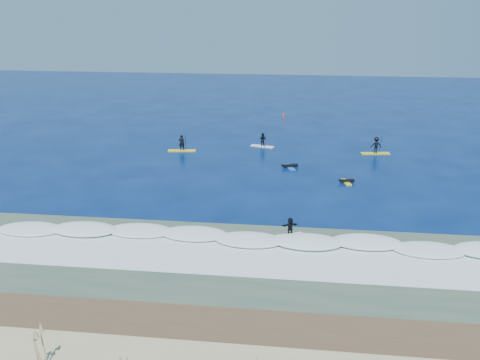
# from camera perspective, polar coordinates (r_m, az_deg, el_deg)

# --- Properties ---
(ground) EXTENTS (160.00, 160.00, 0.00)m
(ground) POSITION_cam_1_polar(r_m,az_deg,el_deg) (46.93, 1.14, -1.18)
(ground) COLOR #031641
(ground) RESTS_ON ground
(wet_sand_strip) EXTENTS (90.00, 5.00, 0.08)m
(wet_sand_strip) POSITION_cam_1_polar(r_m,az_deg,el_deg) (27.81, -3.65, -16.09)
(wet_sand_strip) COLOR brown
(wet_sand_strip) RESTS_ON ground
(shallow_water) EXTENTS (90.00, 13.00, 0.01)m
(shallow_water) POSITION_cam_1_polar(r_m,az_deg,el_deg) (34.16, -1.33, -9.01)
(shallow_water) COLOR #3A4F40
(shallow_water) RESTS_ON ground
(breaking_wave) EXTENTS (40.00, 6.00, 0.30)m
(breaking_wave) POSITION_cam_1_polar(r_m,az_deg,el_deg) (37.72, -0.45, -6.24)
(breaking_wave) COLOR white
(breaking_wave) RESTS_ON ground
(whitewater) EXTENTS (34.00, 5.00, 0.02)m
(whitewater) POSITION_cam_1_polar(r_m,az_deg,el_deg) (35.04, -1.09, -8.28)
(whitewater) COLOR silver
(whitewater) RESTS_ON ground
(sup_paddler_left) EXTENTS (3.13, 1.12, 2.15)m
(sup_paddler_left) POSITION_cam_1_polar(r_m,az_deg,el_deg) (59.79, -6.23, 3.71)
(sup_paddler_left) COLOR yellow
(sup_paddler_left) RESTS_ON ground
(sup_paddler_center) EXTENTS (2.73, 1.37, 1.86)m
(sup_paddler_center) POSITION_cam_1_polar(r_m,az_deg,el_deg) (61.31, 2.42, 4.20)
(sup_paddler_center) COLOR white
(sup_paddler_center) RESTS_ON ground
(sup_paddler_right) EXTENTS (3.22, 1.27, 2.20)m
(sup_paddler_right) POSITION_cam_1_polar(r_m,az_deg,el_deg) (60.14, 14.30, 3.51)
(sup_paddler_right) COLOR #D0CE16
(sup_paddler_right) RESTS_ON ground
(prone_paddler_near) EXTENTS (1.47, 1.92, 0.39)m
(prone_paddler_near) POSITION_cam_1_polar(r_m,az_deg,el_deg) (50.01, 11.28, -0.14)
(prone_paddler_near) COLOR yellow
(prone_paddler_near) RESTS_ON ground
(prone_paddler_far) EXTENTS (1.67, 2.21, 0.45)m
(prone_paddler_far) POSITION_cam_1_polar(r_m,az_deg,el_deg) (53.73, 5.31, 1.47)
(prone_paddler_far) COLOR blue
(prone_paddler_far) RESTS_ON ground
(wave_surfer) EXTENTS (1.97, 1.24, 1.39)m
(wave_surfer) POSITION_cam_1_polar(r_m,az_deg,el_deg) (37.61, 5.36, -5.09)
(wave_surfer) COLOR white
(wave_surfer) RESTS_ON breaking_wave
(marker_buoy) EXTENTS (0.31, 0.31, 0.74)m
(marker_buoy) POSITION_cam_1_polar(r_m,az_deg,el_deg) (77.31, 4.66, 6.86)
(marker_buoy) COLOR #EF4015
(marker_buoy) RESTS_ON ground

